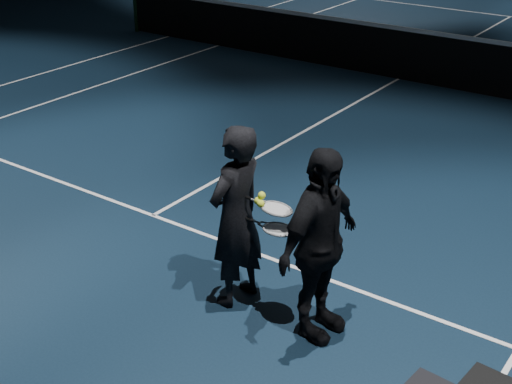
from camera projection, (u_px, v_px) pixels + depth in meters
floor at (397, 80)px, 12.75m from camera, size 36.00×36.00×0.00m
court_lines at (397, 79)px, 12.75m from camera, size 10.98×23.78×0.01m
net_post_left at (136, 7)px, 15.84m from camera, size 0.10×0.10×1.10m
net_mesh at (400, 55)px, 12.55m from camera, size 12.80×0.02×0.86m
net_tape at (402, 29)px, 12.35m from camera, size 12.80×0.03×0.07m
player_a at (236, 217)px, 6.22m from camera, size 0.45×0.65×1.70m
player_b at (319, 245)px, 5.78m from camera, size 0.48×1.02×1.70m
racket_lower at (279, 229)px, 5.98m from camera, size 0.68×0.22×0.03m
racket_upper at (277, 209)px, 5.96m from camera, size 0.69×0.26×0.10m
tennis_balls at (260, 200)px, 5.99m from camera, size 0.12×0.10×0.12m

